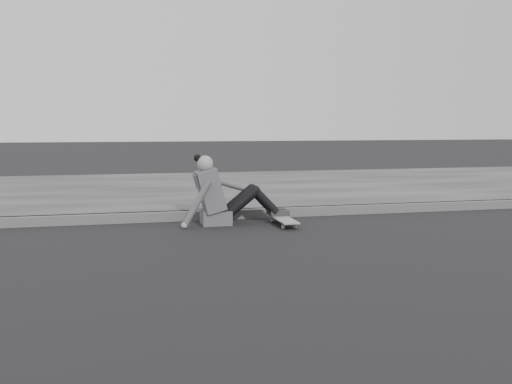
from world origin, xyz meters
TOP-DOWN VIEW (x-y plane):
  - ground at (0.00, 0.00)m, footprint 80.00×80.00m
  - curb at (0.00, 2.58)m, footprint 24.00×0.16m
  - sidewalk at (0.00, 5.60)m, footprint 24.00×6.00m
  - skateboard at (-0.74, 1.93)m, footprint 0.20×0.78m
  - seated_woman at (-1.48, 2.18)m, footprint 1.38×0.46m

SIDE VIEW (x-z plane):
  - ground at x=0.00m, z-range 0.00..0.00m
  - curb at x=0.00m, z-range 0.00..0.12m
  - sidewalk at x=0.00m, z-range 0.00..0.12m
  - skateboard at x=-0.74m, z-range 0.03..0.12m
  - seated_woman at x=-1.48m, z-range -0.08..0.80m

